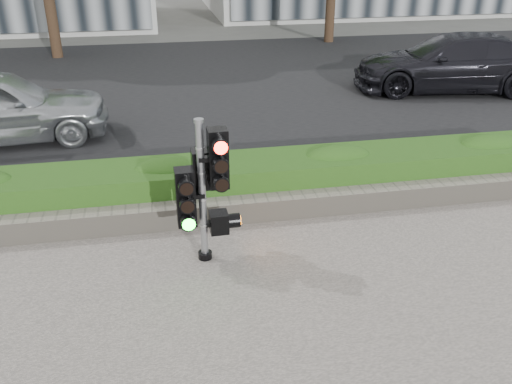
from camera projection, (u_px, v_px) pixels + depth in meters
ground at (283, 295)px, 6.52m from camera, size 120.00×120.00×0.00m
road at (202, 84)px, 15.35m from camera, size 60.00×13.00×0.02m
curb at (241, 182)px, 9.28m from camera, size 60.00×0.25×0.12m
stone_wall at (254, 208)px, 8.11m from camera, size 12.00×0.32×0.34m
hedge at (247, 180)px, 8.61m from camera, size 12.00×1.00×0.68m
traffic_signal at (204, 184)px, 6.77m from camera, size 0.67×0.49×1.93m
car_dark at (451, 63)px, 14.45m from camera, size 5.42×3.01×1.48m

